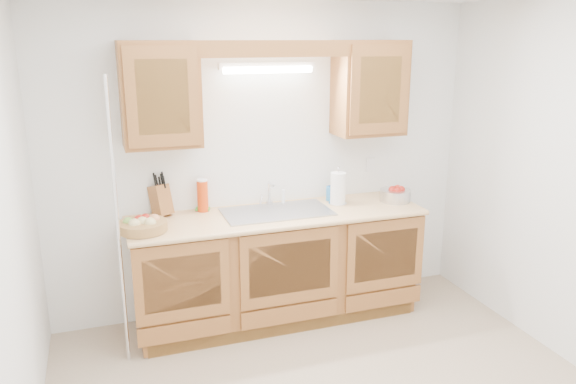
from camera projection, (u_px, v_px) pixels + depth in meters
name	position (u px, v px, depth m)	size (l,w,h in m)	color
room	(341.00, 214.00, 3.19)	(3.52, 3.50, 2.50)	tan
base_cabinets	(277.00, 267.00, 4.50)	(2.20, 0.60, 0.86)	brown
countertop	(278.00, 215.00, 4.37)	(2.30, 0.63, 0.04)	tan
upper_cabinet_left	(160.00, 95.00, 4.00)	(0.55, 0.33, 0.75)	brown
upper_cabinet_right	(369.00, 88.00, 4.52)	(0.55, 0.33, 0.75)	brown
valance	(277.00, 49.00, 4.04)	(2.20, 0.05, 0.12)	brown
fluorescent_fixture	(268.00, 67.00, 4.28)	(0.76, 0.08, 0.08)	white
sink	(277.00, 221.00, 4.40)	(0.84, 0.46, 0.36)	#9E9EA3
wire_shelf_pole	(118.00, 227.00, 3.74)	(0.03, 0.03, 2.00)	silver
outlet_plate	(371.00, 165.00, 4.88)	(0.08, 0.01, 0.12)	white
fruit_basket	(143.00, 225.00, 3.94)	(0.44, 0.44, 0.11)	#AC8445
knife_block	(161.00, 199.00, 4.29)	(0.19, 0.22, 0.34)	brown
orange_canister	(203.00, 195.00, 4.37)	(0.10, 0.10, 0.26)	red
soap_bottle	(333.00, 190.00, 4.66)	(0.09, 0.09, 0.19)	#2573BB
sponge	(203.00, 209.00, 4.43)	(0.13, 0.10, 0.02)	#CC333F
paper_towel	(338.00, 189.00, 4.56)	(0.15, 0.15, 0.31)	silver
apple_bowl	(396.00, 194.00, 4.67)	(0.27, 0.27, 0.13)	silver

